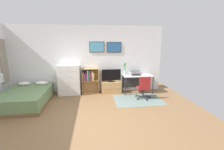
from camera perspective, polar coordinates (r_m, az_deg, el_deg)
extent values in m
plane|color=brown|center=(4.27, -9.28, -16.56)|extent=(7.20, 7.20, 0.00)
cube|color=white|center=(6.21, -9.01, 5.73)|extent=(6.12, 0.06, 2.70)
cube|color=black|center=(6.12, -5.74, 10.51)|extent=(0.59, 0.02, 0.42)
cube|color=#4C93B7|center=(6.11, -5.74, 10.50)|extent=(0.55, 0.01, 0.38)
cube|color=black|center=(6.18, 0.80, 10.43)|extent=(0.59, 0.02, 0.42)
cube|color=#285B93|center=(6.17, 0.82, 10.43)|extent=(0.55, 0.01, 0.38)
cube|color=gray|center=(6.56, -35.75, 4.17)|extent=(0.05, 0.40, 1.54)
cube|color=slate|center=(5.62, 9.77, -9.20)|extent=(1.70, 1.20, 0.01)
cube|color=brown|center=(5.93, -29.65, -9.07)|extent=(1.45, 2.00, 0.10)
cube|color=#6B8C5B|center=(5.85, -29.89, -6.94)|extent=(1.41, 1.96, 0.37)
ellipsoid|color=white|center=(6.56, -30.32, -2.80)|extent=(0.44, 0.29, 0.14)
ellipsoid|color=white|center=(6.35, -25.07, -2.73)|extent=(0.44, 0.29, 0.14)
cube|color=white|center=(6.15, -15.87, -1.78)|extent=(0.85, 0.42, 1.20)
cube|color=silver|center=(6.07, -15.90, -6.63)|extent=(0.81, 0.01, 0.22)
sphere|color=#A59E8C|center=(6.06, -15.92, -6.68)|extent=(0.03, 0.03, 0.03)
cube|color=silver|center=(6.00, -16.04, -4.48)|extent=(0.81, 0.01, 0.22)
sphere|color=#A59E8C|center=(5.99, -16.06, -4.52)|extent=(0.03, 0.03, 0.03)
cube|color=silver|center=(5.94, -16.17, -2.28)|extent=(0.81, 0.01, 0.22)
sphere|color=#A59E8C|center=(5.92, -16.19, -2.32)|extent=(0.03, 0.03, 0.03)
cube|color=silver|center=(5.88, -16.31, -0.04)|extent=(0.81, 0.01, 0.22)
sphere|color=#A59E8C|center=(5.87, -16.33, -0.08)|extent=(0.03, 0.03, 0.03)
cube|color=silver|center=(5.84, -16.45, 2.23)|extent=(0.81, 0.01, 0.22)
sphere|color=#A59E8C|center=(5.82, -16.47, 2.20)|extent=(0.03, 0.03, 0.03)
cube|color=tan|center=(6.17, -11.15, -2.33)|extent=(0.02, 0.30, 1.02)
cube|color=tan|center=(6.16, -5.08, -2.17)|extent=(0.02, 0.30, 1.02)
cube|color=tan|center=(6.30, -7.98, -6.68)|extent=(0.67, 0.30, 0.02)
cube|color=tan|center=(6.15, -8.12, -2.06)|extent=(0.63, 0.30, 0.02)
cube|color=tan|center=(6.05, -8.26, 2.37)|extent=(0.63, 0.30, 0.02)
cube|color=tan|center=(6.30, -8.10, -1.92)|extent=(0.67, 0.01, 1.02)
cube|color=orange|center=(6.07, -10.98, -0.63)|extent=(0.02, 0.18, 0.34)
cube|color=#1E519E|center=(6.06, -10.66, -0.31)|extent=(0.04, 0.18, 0.40)
cube|color=#8C388C|center=(6.08, -10.35, -0.82)|extent=(0.02, 0.19, 0.29)
cube|color=red|center=(6.09, -10.06, -0.77)|extent=(0.03, 0.22, 0.29)
cube|color=#8C388C|center=(6.08, -9.74, -0.48)|extent=(0.03, 0.22, 0.35)
cube|color=black|center=(6.07, -9.47, -0.84)|extent=(0.02, 0.18, 0.28)
cube|color=white|center=(6.06, -9.24, -0.22)|extent=(0.02, 0.19, 0.41)
cube|color=#2D8C4C|center=(6.05, -8.94, -0.25)|extent=(0.02, 0.18, 0.41)
cube|color=#2D8C4C|center=(6.09, -8.69, -0.77)|extent=(0.02, 0.23, 0.28)
cube|color=#8C388C|center=(6.07, -8.39, -0.13)|extent=(0.03, 0.23, 0.42)
cube|color=red|center=(6.09, -7.95, -0.56)|extent=(0.04, 0.23, 0.32)
cube|color=gold|center=(6.04, -7.59, -0.22)|extent=(0.02, 0.17, 0.41)
cube|color=white|center=(6.05, -7.25, -0.59)|extent=(0.03, 0.17, 0.33)
cube|color=gold|center=(6.06, -6.91, -0.61)|extent=(0.03, 0.18, 0.32)
cube|color=tan|center=(6.22, -0.29, -4.59)|extent=(0.81, 0.40, 0.47)
cube|color=tan|center=(6.03, -0.05, -5.16)|extent=(0.81, 0.01, 0.02)
cube|color=black|center=(6.14, -0.27, -2.45)|extent=(0.28, 0.16, 0.02)
cube|color=black|center=(6.13, -0.27, -2.13)|extent=(0.06, 0.04, 0.05)
cube|color=black|center=(6.07, -0.27, 0.03)|extent=(0.77, 0.02, 0.45)
cube|color=black|center=(6.06, -0.26, 0.01)|extent=(0.74, 0.01, 0.42)
cube|color=silver|center=(6.21, 9.61, -0.15)|extent=(1.19, 0.62, 0.03)
cube|color=#2D2D30|center=(5.90, 5.01, -4.40)|extent=(0.03, 0.03, 0.71)
cube|color=#2D2D30|center=(6.23, 15.21, -3.88)|extent=(0.03, 0.03, 0.71)
cube|color=#2D2D30|center=(6.43, 3.96, -2.97)|extent=(0.03, 0.03, 0.71)
cube|color=#2D2D30|center=(6.73, 13.41, -2.57)|extent=(0.03, 0.03, 0.71)
cube|color=#2D2D30|center=(6.57, 8.75, -2.43)|extent=(1.13, 0.02, 0.50)
cylinder|color=#232326|center=(5.87, 14.25, -8.21)|extent=(0.05, 0.05, 0.05)
cube|color=#232326|center=(5.82, 12.94, -7.91)|extent=(0.28, 0.05, 0.02)
cylinder|color=#232326|center=(6.07, 11.77, -7.43)|extent=(0.05, 0.05, 0.05)
cube|color=#232326|center=(5.92, 11.69, -7.51)|extent=(0.14, 0.27, 0.02)
cylinder|color=#232326|center=(5.90, 9.03, -7.87)|extent=(0.05, 0.05, 0.05)
cube|color=#232326|center=(5.84, 10.30, -7.74)|extent=(0.23, 0.21, 0.02)
cylinder|color=#232326|center=(5.60, 9.69, -9.03)|extent=(0.05, 0.05, 0.05)
cube|color=#232326|center=(5.69, 10.66, -8.30)|extent=(0.26, 0.17, 0.02)
cylinder|color=#232326|center=(5.58, 13.09, -9.26)|extent=(0.05, 0.05, 0.05)
cube|color=#232326|center=(5.68, 12.33, -8.41)|extent=(0.09, 0.28, 0.02)
cylinder|color=#232326|center=(5.73, 11.66, -6.42)|extent=(0.04, 0.04, 0.30)
cube|color=maroon|center=(5.68, 11.73, -4.85)|extent=(0.48, 0.48, 0.03)
cube|color=maroon|center=(5.43, 12.34, -3.05)|extent=(0.40, 0.07, 0.45)
cube|color=#333338|center=(6.20, 9.18, 0.06)|extent=(0.39, 0.27, 0.01)
cube|color=black|center=(6.20, 9.20, 0.12)|extent=(0.37, 0.24, 0.00)
cube|color=#333338|center=(6.33, 8.79, 1.50)|extent=(0.39, 0.25, 0.07)
cube|color=navy|center=(6.33, 8.81, 1.51)|extent=(0.37, 0.23, 0.06)
ellipsoid|color=silver|center=(6.24, 11.58, 0.14)|extent=(0.06, 0.10, 0.03)
cylinder|color=silver|center=(6.25, 4.87, 0.95)|extent=(0.09, 0.09, 0.16)
cylinder|color=#3D8438|center=(6.22, 5.03, 2.44)|extent=(0.01, 0.01, 0.39)
sphere|color=#308B2C|center=(6.19, 5.06, 4.24)|extent=(0.07, 0.07, 0.07)
cylinder|color=#3D8438|center=(6.24, 4.76, 2.11)|extent=(0.01, 0.01, 0.32)
sphere|color=#308B2C|center=(6.21, 4.79, 3.55)|extent=(0.07, 0.07, 0.07)
cylinder|color=#3D8438|center=(6.19, 4.81, 2.39)|extent=(0.01, 0.01, 0.39)
sphere|color=#308B2C|center=(6.16, 4.84, 4.19)|extent=(0.07, 0.07, 0.07)
cylinder|color=silver|center=(6.04, 6.87, -0.23)|extent=(0.06, 0.06, 0.01)
cylinder|color=silver|center=(6.03, 6.89, 0.26)|extent=(0.01, 0.01, 0.10)
cone|color=silver|center=(6.01, 6.91, 1.07)|extent=(0.07, 0.07, 0.07)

